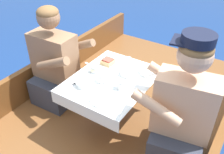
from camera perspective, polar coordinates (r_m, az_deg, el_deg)
ground_plane at (r=2.54m, az=0.66°, el=-14.12°), size 60.00×60.00×0.00m
boat_deck at (r=2.42m, az=0.69°, el=-11.60°), size 1.81×3.12×0.32m
gunwale_port at (r=2.68m, az=-15.25°, el=1.01°), size 0.06×3.12×0.32m
gunwale_starboard at (r=2.01m, az=22.96°, el=-14.16°), size 0.06×3.12×0.32m
cockpit_table at (r=2.02m, az=0.00°, el=-1.64°), size 0.60×0.76×0.44m
person_port at (r=2.35m, az=-12.66°, el=2.40°), size 0.54×0.46×0.93m
person_starboard at (r=1.79m, az=15.68°, el=-7.90°), size 0.57×0.51×1.00m
plate_sandwich at (r=2.18m, az=-0.93°, el=2.94°), size 0.19×0.19×0.01m
plate_bread at (r=1.79m, az=-1.83°, el=-5.10°), size 0.20×0.20×0.01m
sandwich at (r=2.16m, az=-0.94°, el=3.56°), size 0.11×0.10×0.05m
bowl_port_near at (r=2.04m, az=3.81°, el=1.14°), size 0.14×0.14×0.04m
bowl_starboard_near at (r=2.07m, az=8.20°, el=1.32°), size 0.14×0.14×0.04m
bowl_center_far at (r=1.93m, az=-6.42°, el=-1.27°), size 0.13×0.13×0.04m
coffee_cup_port at (r=1.95m, az=-2.43°, el=-0.12°), size 0.10×0.08×0.07m
coffee_cup_starboard at (r=1.88m, az=2.06°, el=-1.68°), size 0.09×0.07×0.07m
tin_can at (r=2.07m, az=-4.03°, el=1.81°), size 0.07×0.07×0.05m
utensil_spoon_center at (r=2.17m, az=-5.45°, el=2.64°), size 0.15×0.10×0.01m
utensil_fork_starboard at (r=1.94m, az=-9.92°, el=-2.09°), size 0.08×0.17×0.00m
utensil_spoon_starboard at (r=2.28m, az=2.94°, el=4.45°), size 0.14×0.12×0.01m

